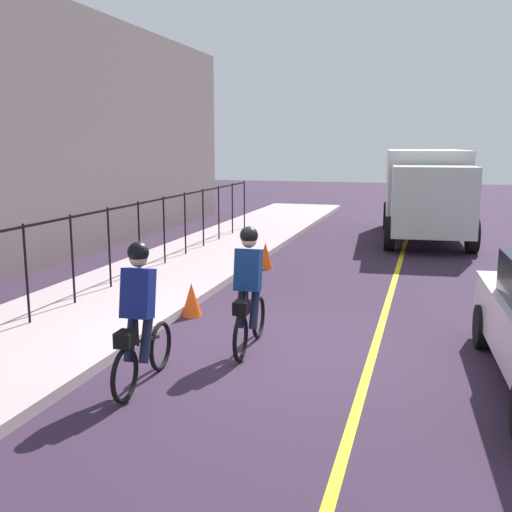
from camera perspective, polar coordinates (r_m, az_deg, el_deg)
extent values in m
plane|color=#322236|center=(8.99, 0.59, -8.71)|extent=(80.00, 80.00, 0.00)
cube|color=yellow|center=(8.72, 10.91, -9.51)|extent=(36.00, 0.12, 0.01)
cube|color=#AF9C9F|center=(10.37, -17.91, -6.16)|extent=(40.00, 3.20, 0.15)
cylinder|color=black|center=(10.17, -20.94, -1.59)|extent=(0.04, 0.04, 1.60)
cylinder|color=black|center=(11.20, -17.01, -0.29)|extent=(0.04, 0.04, 1.60)
cylinder|color=black|center=(12.27, -13.75, 0.79)|extent=(0.04, 0.04, 1.60)
cylinder|color=black|center=(13.38, -11.02, 1.69)|extent=(0.04, 0.04, 1.60)
cylinder|color=black|center=(14.51, -8.71, 2.45)|extent=(0.04, 0.04, 1.60)
cylinder|color=black|center=(15.67, -6.74, 3.09)|extent=(0.04, 0.04, 1.60)
cylinder|color=black|center=(16.85, -5.03, 3.64)|extent=(0.04, 0.04, 1.60)
cylinder|color=black|center=(18.04, -3.56, 4.12)|extent=(0.04, 0.04, 1.60)
cylinder|color=black|center=(19.25, -2.26, 4.53)|extent=(0.04, 0.04, 1.60)
cylinder|color=black|center=(20.46, -1.11, 4.90)|extent=(0.04, 0.04, 1.60)
cube|color=black|center=(11.09, -17.22, 3.52)|extent=(20.50, 0.04, 0.04)
torus|color=black|center=(8.16, -9.05, -8.43)|extent=(0.66, 0.09, 0.66)
torus|color=black|center=(7.27, -12.33, -10.96)|extent=(0.66, 0.09, 0.66)
cube|color=black|center=(7.63, -10.65, -7.86)|extent=(0.93, 0.08, 0.24)
cylinder|color=black|center=(7.45, -11.17, -7.11)|extent=(0.03, 0.03, 0.35)
cube|color=navy|center=(7.37, -11.14, -3.48)|extent=(0.35, 0.37, 0.63)
sphere|color=tan|center=(7.33, -11.09, -0.20)|extent=(0.22, 0.22, 0.22)
sphere|color=black|center=(7.31, -11.11, 0.34)|extent=(0.26, 0.26, 0.26)
cylinder|color=#191E38|center=(7.54, -11.76, -7.33)|extent=(0.34, 0.13, 0.65)
cylinder|color=#191E38|center=(7.46, -10.36, -7.48)|extent=(0.34, 0.13, 0.65)
cube|color=black|center=(7.17, -12.28, -7.70)|extent=(0.25, 0.21, 0.18)
torus|color=black|center=(9.36, 0.24, -5.81)|extent=(0.66, 0.09, 0.66)
torus|color=black|center=(8.39, -1.48, -7.77)|extent=(0.66, 0.09, 0.66)
cube|color=black|center=(8.80, -0.57, -5.18)|extent=(0.93, 0.08, 0.24)
cylinder|color=black|center=(8.62, -0.83, -4.48)|extent=(0.03, 0.03, 0.35)
cube|color=navy|center=(8.56, -0.75, -1.33)|extent=(0.35, 0.37, 0.63)
sphere|color=tan|center=(8.53, -0.67, 1.50)|extent=(0.22, 0.22, 0.22)
sphere|color=black|center=(8.52, -0.67, 1.97)|extent=(0.26, 0.26, 0.26)
cylinder|color=#191E38|center=(8.69, -1.41, -4.71)|extent=(0.34, 0.13, 0.65)
cylinder|color=#191E38|center=(8.64, -0.13, -4.80)|extent=(0.34, 0.13, 0.65)
cube|color=black|center=(8.31, -1.40, -4.91)|extent=(0.25, 0.21, 0.18)
cylinder|color=black|center=(9.52, 20.73, -6.28)|extent=(0.65, 0.26, 0.64)
cube|color=silver|center=(20.66, 15.67, 6.46)|extent=(4.94, 2.79, 2.30)
cube|color=beige|center=(17.28, 16.41, 5.03)|extent=(2.00, 2.35, 1.90)
cylinder|color=black|center=(17.65, 19.84, 1.83)|extent=(0.98, 0.38, 0.96)
cylinder|color=black|center=(17.47, 12.55, 2.12)|extent=(0.98, 0.38, 0.96)
cylinder|color=black|center=(21.92, 18.26, 3.51)|extent=(0.98, 0.38, 0.96)
cylinder|color=black|center=(21.77, 12.39, 3.75)|extent=(0.98, 0.38, 0.96)
cone|color=#FC5410|center=(14.52, 0.90, 0.05)|extent=(0.36, 0.36, 0.64)
cone|color=#F44E13|center=(10.59, -6.13, -4.12)|extent=(0.36, 0.36, 0.59)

